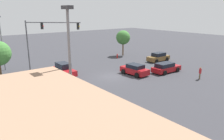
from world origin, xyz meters
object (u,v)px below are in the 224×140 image
at_px(pedestrian, 200,72).
at_px(car_4, 135,70).
at_px(street_light_pole_b, 1,38).
at_px(tree_corner_a, 123,38).
at_px(fire_hydrant, 117,56).
at_px(car_0, 158,57).
at_px(car_1, 64,70).
at_px(car_3, 166,68).
at_px(street_light_pole_a, 70,70).
at_px(traffic_signal_mast, 42,36).

bearing_deg(pedestrian, car_4, -9.07).
xyz_separation_m(pedestrian, street_light_pole_b, (-20.84, -18.90, 3.89)).
relative_size(street_light_pole_b, tree_corner_a, 1.59).
distance_m(tree_corner_a, fire_hydrant, 4.40).
height_order(car_0, street_light_pole_b, street_light_pole_b).
xyz_separation_m(car_1, car_4, (5.99, 7.85, -0.05)).
xyz_separation_m(car_3, pedestrian, (4.92, 0.78, 0.21)).
height_order(car_3, pedestrian, pedestrian).
xyz_separation_m(pedestrian, tree_corner_a, (-18.35, 2.62, 2.69)).
height_order(street_light_pole_b, tree_corner_a, street_light_pole_b).
xyz_separation_m(car_1, street_light_pole_a, (16.01, -7.24, 4.51)).
bearing_deg(car_3, street_light_pole_b, 140.66).
xyz_separation_m(car_4, pedestrian, (6.86, 5.20, 0.18)).
xyz_separation_m(car_3, tree_corner_a, (-13.43, 3.39, 2.91)).
bearing_deg(traffic_signal_mast, car_1, 2.15).
height_order(tree_corner_a, fire_hydrant, tree_corner_a).
relative_size(car_1, street_light_pole_b, 0.55).
relative_size(car_3, car_4, 1.09).
height_order(car_3, street_light_pole_a, street_light_pole_a).
relative_size(car_0, car_1, 1.01).
bearing_deg(traffic_signal_mast, street_light_pole_a, -61.26).
relative_size(car_1, street_light_pole_a, 0.49).
relative_size(car_0, fire_hydrant, 5.14).
height_order(pedestrian, tree_corner_a, tree_corner_a).
distance_m(car_3, fire_hydrant, 12.02).
bearing_deg(car_3, traffic_signal_mast, 147.51).
distance_m(street_light_pole_b, tree_corner_a, 21.69).
xyz_separation_m(car_0, street_light_pole_a, (13.61, -24.42, 4.56)).
xyz_separation_m(street_light_pole_a, street_light_pole_b, (-24.00, 1.39, -0.49)).
relative_size(car_1, tree_corner_a, 0.87).
bearing_deg(fire_hydrant, tree_corner_a, 118.12).
xyz_separation_m(car_1, pedestrian, (12.85, 13.05, 0.14)).
distance_m(car_3, street_light_pole_a, 21.61).
relative_size(street_light_pole_a, tree_corner_a, 1.78).
distance_m(traffic_signal_mast, car_3, 17.95).
relative_size(traffic_signal_mast, car_0, 1.69).
distance_m(car_1, pedestrian, 18.31).
xyz_separation_m(car_0, car_1, (-2.40, -17.19, 0.05)).
xyz_separation_m(traffic_signal_mast, car_3, (9.81, 14.29, -4.66)).
distance_m(car_1, car_3, 14.61).
relative_size(car_4, street_light_pole_b, 0.53).
xyz_separation_m(car_0, fire_hydrant, (-6.46, -4.20, -0.30)).
bearing_deg(tree_corner_a, pedestrian, -8.12).
bearing_deg(car_3, pedestrian, -79.06).
relative_size(car_1, car_4, 1.03).
bearing_deg(traffic_signal_mast, pedestrian, 0.66).
relative_size(car_4, tree_corner_a, 0.84).
height_order(car_0, tree_corner_a, tree_corner_a).
relative_size(car_0, street_light_pole_a, 0.49).
relative_size(car_1, pedestrian, 2.67).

